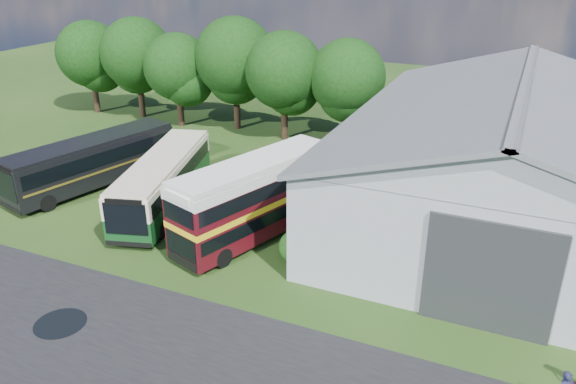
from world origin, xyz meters
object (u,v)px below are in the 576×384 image
at_px(bus_green_single, 164,181).
at_px(bus_dark_single, 93,161).
at_px(storage_shed, 515,149).
at_px(bus_maroon_double, 256,199).

height_order(bus_green_single, bus_dark_single, bus_dark_single).
bearing_deg(bus_dark_single, storage_shed, 28.75).
relative_size(bus_green_single, bus_dark_single, 0.98).
distance_m(storage_shed, bus_maroon_double, 15.12).
xyz_separation_m(storage_shed, bus_green_single, (-19.31, -7.28, -2.47)).
bearing_deg(bus_maroon_double, storage_shed, 52.82).
bearing_deg(bus_maroon_double, bus_green_single, -170.44).
height_order(storage_shed, bus_green_single, storage_shed).
bearing_deg(bus_green_single, bus_maroon_double, -25.20).
distance_m(bus_green_single, bus_maroon_double, 6.99).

